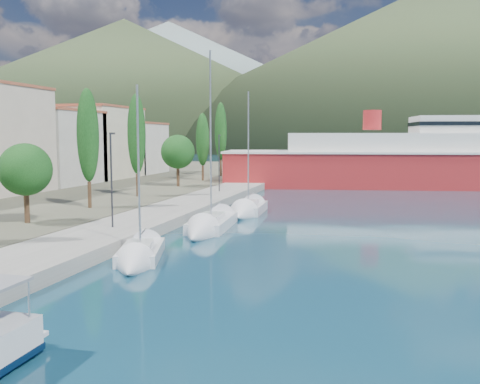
# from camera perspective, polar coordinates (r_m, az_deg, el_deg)

# --- Properties ---
(ground) EXTENTS (1400.00, 1400.00, 0.00)m
(ground) POSITION_cam_1_polar(r_m,az_deg,el_deg) (135.18, 11.45, 2.94)
(ground) COLOR navy
(quay) EXTENTS (5.00, 88.00, 0.80)m
(quay) POSITION_cam_1_polar(r_m,az_deg,el_deg) (44.46, -7.34, -2.16)
(quay) COLOR gray
(quay) RESTS_ON ground
(town_buildings) EXTENTS (9.20, 69.20, 11.30)m
(town_buildings) POSITION_cam_1_polar(r_m,az_deg,el_deg) (65.10, -22.82, 4.52)
(town_buildings) COLOR beige
(town_buildings) RESTS_ON land_strip
(tree_row) EXTENTS (4.05, 64.10, 11.11)m
(tree_row) POSITION_cam_1_polar(r_m,az_deg,el_deg) (52.37, -11.87, 5.02)
(tree_row) COLOR #47301E
(tree_row) RESTS_ON land_strip
(lamp_posts) EXTENTS (0.15, 47.22, 6.06)m
(lamp_posts) POSITION_cam_1_polar(r_m,az_deg,el_deg) (35.24, -13.38, 1.67)
(lamp_posts) COLOR #2D2D33
(lamp_posts) RESTS_ON quay
(sailboat_near) EXTENTS (4.07, 7.35, 10.12)m
(sailboat_near) POSITION_cam_1_polar(r_m,az_deg,el_deg) (28.15, -11.00, -7.13)
(sailboat_near) COLOR silver
(sailboat_near) RESTS_ON ground
(sailboat_mid) EXTENTS (3.24, 9.58, 13.53)m
(sailboat_mid) POSITION_cam_1_polar(r_m,az_deg,el_deg) (36.65, -3.75, -3.95)
(sailboat_mid) COLOR silver
(sailboat_mid) RESTS_ON ground
(sailboat_far) EXTENTS (2.96, 7.90, 11.41)m
(sailboat_far) POSITION_cam_1_polar(r_m,az_deg,el_deg) (44.90, 0.54, -2.14)
(sailboat_far) COLOR silver
(sailboat_far) RESTS_ON ground
(ferry) EXTENTS (54.98, 19.66, 10.70)m
(ferry) POSITION_cam_1_polar(r_m,az_deg,el_deg) (75.17, 19.60, 2.99)
(ferry) COLOR #AB2122
(ferry) RESTS_ON ground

